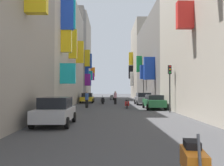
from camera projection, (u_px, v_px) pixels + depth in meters
The scene contains 20 objects.
ground_plane at pixel (113, 104), 32.20m from camera, with size 140.00×140.00×0.00m, color #424244.
building_left_mid_a at pixel (30, 24), 23.14m from camera, with size 7.38×6.31×16.14m.
building_left_mid_b at pixel (56, 54), 34.71m from camera, with size 6.99×16.92×13.80m.
building_left_mid_c at pixel (69, 55), 45.94m from camera, with size 7.23×5.45×16.65m.
building_left_far at pixel (75, 59), 55.47m from camera, with size 7.20×13.61×17.60m.
building_right_mid_b at pixel (220, 6), 19.34m from camera, with size 7.17×16.24×16.87m.
building_right_mid_c at pixel (165, 61), 38.25m from camera, with size 7.32×21.71×12.46m.
building_right_far at pixel (147, 61), 55.84m from camera, with size 6.97×13.36×16.39m.
parked_car_silver at pixel (55, 111), 13.80m from camera, with size 1.94×3.91×1.54m.
parked_car_yellow at pixel (87, 98), 36.38m from camera, with size 1.88×4.36×1.42m.
parked_car_green at pixel (154, 102), 24.72m from camera, with size 1.83×4.27×1.41m.
parked_car_grey at pixel (143, 98), 31.77m from camera, with size 2.01×3.92×1.53m.
scooter_black at pixel (103, 100), 33.46m from camera, with size 0.57×1.99×1.13m.
scooter_silver at pixel (112, 97), 45.42m from camera, with size 0.79×1.84×1.13m.
scooter_orange at pixel (194, 161), 5.32m from camera, with size 0.63×1.97×1.13m.
scooter_red at pixel (127, 104), 26.20m from camera, with size 0.50×1.82×1.13m.
pedestrian_crossing at pixel (87, 99), 26.54m from camera, with size 0.46×0.46×1.77m.
pedestrian_near_left at pixel (115, 98), 32.70m from camera, with size 0.54×0.54×1.71m.
traffic_light_near_corner at pixel (144, 82), 37.38m from camera, with size 0.26×0.34×4.39m.
traffic_light_far_corner at pixel (170, 80), 21.26m from camera, with size 0.26×0.34×4.03m.
Camera 1 is at (-0.69, -2.25, 2.00)m, focal length 39.98 mm.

